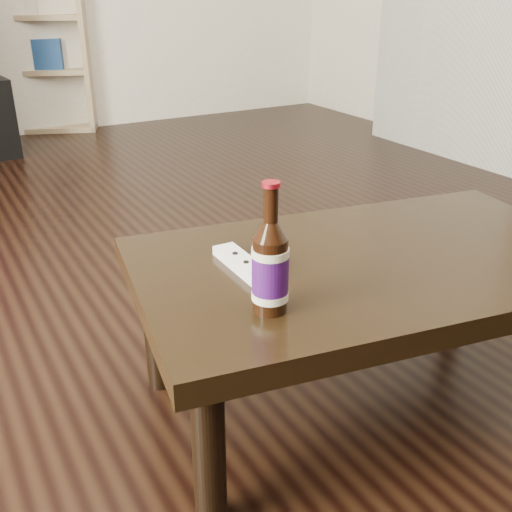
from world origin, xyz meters
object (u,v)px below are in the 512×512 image
beer_bottle (270,268)px  remote (242,263)px  bookshelf (23,12)px  phone (269,259)px  coffee_table (370,277)px

beer_bottle → remote: beer_bottle is taller
bookshelf → remote: 3.52m
bookshelf → beer_bottle: (-0.29, -3.67, -0.29)m
bookshelf → phone: bearing=-70.9°
coffee_table → remote: (-0.28, 0.10, 0.06)m
coffee_table → beer_bottle: bearing=-164.4°
bookshelf → coffee_table: size_ratio=1.30×
phone → remote: 0.07m
phone → remote: remote is taller
bookshelf → remote: bearing=-72.0°
bookshelf → remote: size_ratio=8.07×
bookshelf → beer_bottle: 3.70m
coffee_table → remote: 0.31m
coffee_table → phone: phone is taller
remote → bookshelf: bearing=86.8°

